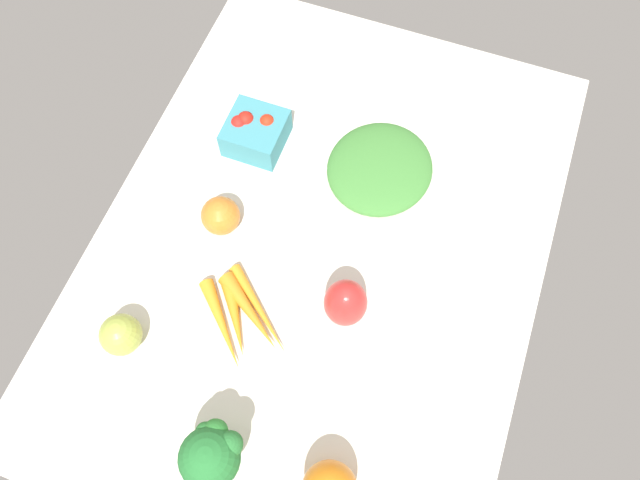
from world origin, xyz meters
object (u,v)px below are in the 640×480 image
berry_basket (255,131)px  bell_pepper_red (345,303)px  broccoli_head (212,455)px  heirloom_tomato_orange (221,216)px  heirloom_tomato_green (121,335)px  carrot_bunch (242,316)px  leafy_greens_clump (380,168)px

berry_basket → bell_pepper_red: 37.55cm
berry_basket → broccoli_head: (54.84, 16.59, 4.06)cm
heirloom_tomato_orange → bell_pepper_red: bearing=72.3°
bell_pepper_red → heirloom_tomato_green: size_ratio=1.52×
heirloom_tomato_green → carrot_bunch: size_ratio=0.36×
berry_basket → heirloom_tomato_orange: berry_basket is taller
bell_pepper_red → carrot_bunch: size_ratio=0.55×
bell_pepper_red → heirloom_tomato_orange: size_ratio=1.50×
bell_pepper_red → berry_basket: bearing=-134.6°
leafy_greens_clump → heirloom_tomato_green: bearing=-33.5°
berry_basket → leafy_greens_clump: (-0.96, 23.95, -1.00)cm
bell_pepper_red → carrot_bunch: bearing=-66.6°
broccoli_head → heirloom_tomato_green: size_ratio=1.79×
carrot_bunch → heirloom_tomato_orange: size_ratio=2.72×
leafy_greens_clump → heirloom_tomato_orange: bearing=-50.0°
heirloom_tomato_green → heirloom_tomato_orange: bearing=165.7°
bell_pepper_red → heirloom_tomato_green: bearing=-62.4°
broccoli_head → heirloom_tomato_green: (-11.86, -21.76, -3.96)cm
broccoli_head → carrot_bunch: size_ratio=0.65×
heirloom_tomato_green → leafy_greens_clump: 52.72cm
broccoli_head → heirloom_tomato_orange: bearing=-157.2°
broccoli_head → heirloom_tomato_orange: (-36.65, -15.44, -3.92)cm
heirloom_tomato_green → heirloom_tomato_orange: size_ratio=0.99×
berry_basket → heirloom_tomato_orange: bearing=3.6°
bell_pepper_red → heirloom_tomato_green: 36.00cm
berry_basket → bell_pepper_red: (26.33, 26.71, 1.86)cm
bell_pepper_red → carrot_bunch: 17.37cm
bell_pepper_red → leafy_greens_clump: (-27.29, -2.76, -2.85)cm
carrot_bunch → leafy_greens_clump: size_ratio=0.92×
berry_basket → broccoli_head: 57.44cm
bell_pepper_red → heirloom_tomato_orange: (-8.14, -25.56, -1.72)cm
heirloom_tomato_green → bell_pepper_red: bearing=117.6°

